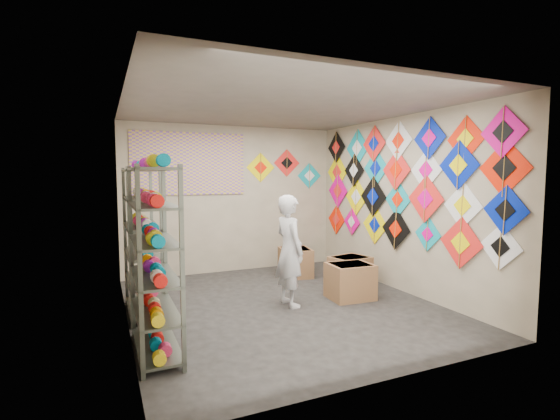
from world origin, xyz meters
name	(u,v)px	position (x,y,z in m)	size (l,w,h in m)	color
ground	(282,305)	(0.00, 0.00, 0.00)	(4.50, 4.50, 0.00)	black
room_walls	(282,187)	(0.00, 0.00, 1.64)	(4.50, 4.50, 4.50)	tan
shelf_rack_front	(154,261)	(-1.78, -0.85, 0.95)	(0.40, 1.10, 1.90)	#4C5147
shelf_rack_back	(142,241)	(-1.78, 0.45, 0.95)	(0.40, 1.10, 1.90)	#4C5147
string_spools	(147,241)	(-1.78, -0.20, 1.05)	(0.12, 2.36, 0.12)	#F32B64
kite_wall_display	(397,184)	(1.98, 0.04, 1.65)	(0.05, 4.29, 2.05)	silver
back_wall_kites	(285,169)	(1.05, 2.24, 1.92)	(1.59, 0.02, 0.78)	#FFE600
poster	(189,164)	(-0.80, 2.23, 2.00)	(2.00, 0.01, 1.10)	#7C4BA3
shopkeeper	(289,251)	(0.09, -0.03, 0.77)	(0.41, 0.59, 1.53)	silver
carton_a	(350,281)	(1.04, -0.11, 0.26)	(0.61, 0.51, 0.51)	#986A42
carton_b	(350,272)	(1.40, 0.44, 0.24)	(0.59, 0.48, 0.48)	#986A42
carton_c	(295,262)	(0.88, 1.38, 0.25)	(0.52, 0.57, 0.50)	#986A42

